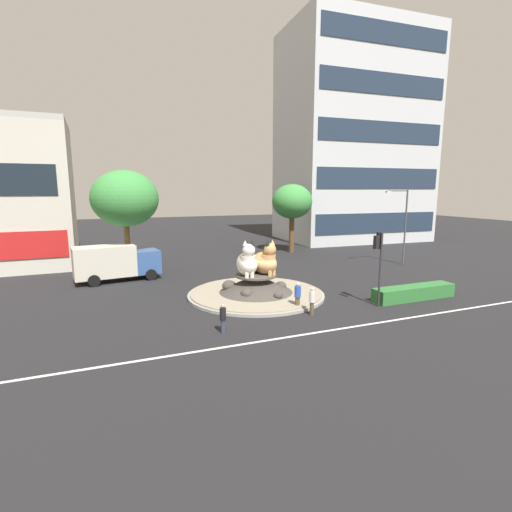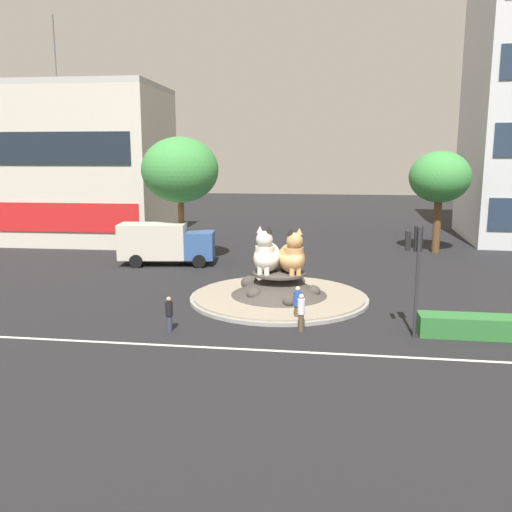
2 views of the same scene
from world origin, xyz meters
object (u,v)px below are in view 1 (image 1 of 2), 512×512
Objects in this scene: cat_statue_white at (247,262)px; broadleaf_tree_behind_island at (125,199)px; cat_statue_calico at (265,261)px; streetlight_arm at (403,221)px; traffic_light_mast at (379,252)px; pedestrian_white_shirt at (312,300)px; office_tower at (353,138)px; pedestrian_blue_shirt at (298,295)px; delivery_box_truck at (116,262)px; second_tree_near_tower at (292,202)px; pedestrian_black_shirt at (223,318)px.

cat_statue_white is 0.29× the size of broadleaf_tree_behind_island.
cat_statue_calico is 17.42m from streetlight_arm.
pedestrian_white_shirt is at bearing 88.42° from traffic_light_mast.
streetlight_arm is at bearing -108.31° from office_tower.
traffic_light_mast reaches higher than cat_statue_calico.
pedestrian_blue_shirt is 1.34m from pedestrian_white_shirt.
traffic_light_mast is 0.69× the size of delivery_box_truck.
cat_statue_white is 1.53× the size of pedestrian_blue_shirt.
delivery_box_truck is at bearing -127.27° from cat_statue_white.
office_tower is 18.09m from second_tree_near_tower.
cat_statue_white is 0.35× the size of streetlight_arm.
pedestrian_blue_shirt is 15.69m from delivery_box_truck.
office_tower reaches higher than broadleaf_tree_behind_island.
broadleaf_tree_behind_island is 25.50m from streetlight_arm.
office_tower is (25.22, 23.77, 12.14)m from cat_statue_white.
traffic_light_mast is 5.70m from pedestrian_blue_shirt.
streetlight_arm is (17.93, 4.99, 1.88)m from cat_statue_white.
cat_statue_calico is 0.58× the size of traffic_light_mast.
delivery_box_truck is (-26.12, 3.26, -2.71)m from streetlight_arm.
delivery_box_truck is (-4.65, 14.13, 0.75)m from pedestrian_black_shirt.
cat_statue_white is 4.46m from pedestrian_blue_shirt.
cat_statue_calico reaches higher than pedestrian_white_shirt.
office_tower reaches higher than second_tree_near_tower.
pedestrian_blue_shirt is (-9.59, -19.57, -4.99)m from second_tree_near_tower.
traffic_light_mast is (5.47, -5.05, 1.07)m from cat_statue_calico.
office_tower is at bearing 22.53° from pedestrian_blue_shirt.
traffic_light_mast is at bearing 109.46° from pedestrian_white_shirt.
pedestrian_blue_shirt is (-16.04, -8.74, -3.40)m from streetlight_arm.
cat_statue_white is at bearing -133.77° from office_tower.
pedestrian_blue_shirt is (0.54, -3.75, -1.50)m from cat_statue_calico.
office_tower is 3.68× the size of second_tree_near_tower.
office_tower is 18.72× the size of pedestrian_black_shirt.
delivery_box_truck reaches higher than pedestrian_white_shirt.
cat_statue_white reaches higher than pedestrian_white_shirt.
delivery_box_truck is (-15.01, 13.29, -1.87)m from traffic_light_mast.
cat_statue_white is at bearing -109.12° from cat_statue_calico.
office_tower reaches higher than pedestrian_black_shirt.
delivery_box_truck is at bearing -123.04° from pedestrian_white_shirt.
pedestrian_blue_shirt is at bearing -11.07° from cat_statue_calico.
office_tower is at bearing 24.56° from broadleaf_tree_behind_island.
streetlight_arm is (11.11, 10.03, 0.84)m from traffic_light_mast.
cat_statue_white is 11.66m from delivery_box_truck.
streetlight_arm is 4.33× the size of pedestrian_white_shirt.
broadleaf_tree_behind_island is 5.13m from delivery_box_truck.
office_tower is at bearing 17.30° from delivery_box_truck.
pedestrian_black_shirt is 5.83m from pedestrian_blue_shirt.
cat_statue_white is 1.34m from cat_statue_calico.
cat_statue_calico is at bearing -122.66° from second_tree_near_tower.
traffic_light_mast is at bearing -45.07° from broadleaf_tree_behind_island.
streetlight_arm is at bearing -9.01° from broadleaf_tree_behind_island.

